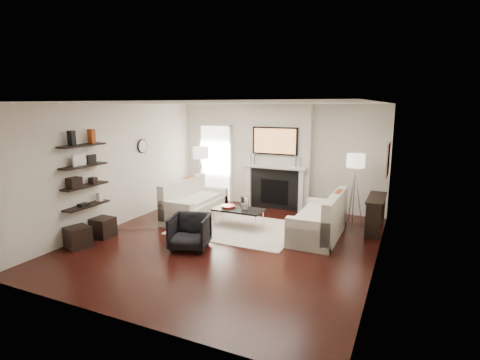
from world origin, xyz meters
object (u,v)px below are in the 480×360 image
at_px(coffee_table, 238,210).
at_px(armchair, 190,230).
at_px(loveseat_left_base, 195,210).
at_px(ottoman_near, 103,227).
at_px(lamp_left_shade, 201,153).
at_px(loveseat_right_base, 318,227).
at_px(lamp_right_shade, 356,161).

relative_size(coffee_table, armchair, 1.55).
height_order(loveseat_left_base, coffee_table, same).
height_order(coffee_table, ottoman_near, coffee_table).
bearing_deg(ottoman_near, lamp_left_shade, 78.05).
bearing_deg(coffee_table, loveseat_right_base, 3.77).
distance_m(loveseat_right_base, ottoman_near, 4.41).
bearing_deg(loveseat_left_base, lamp_right_shade, 19.18).
relative_size(loveseat_left_base, lamp_left_shade, 4.50).
distance_m(loveseat_left_base, ottoman_near, 2.17).
relative_size(loveseat_left_base, ottoman_near, 4.50).
distance_m(armchair, ottoman_near, 1.98).
bearing_deg(loveseat_right_base, armchair, -141.33).
bearing_deg(lamp_right_shade, coffee_table, -148.56).
xyz_separation_m(loveseat_right_base, lamp_right_shade, (0.51, 1.26, 1.24)).
xyz_separation_m(loveseat_right_base, coffee_table, (-1.74, -0.11, 0.19)).
distance_m(coffee_table, lamp_right_shade, 2.84).
height_order(loveseat_left_base, armchair, armchair).
bearing_deg(lamp_right_shade, lamp_left_shade, -177.42).
height_order(loveseat_right_base, ottoman_near, loveseat_right_base).
distance_m(loveseat_left_base, lamp_left_shade, 1.67).
bearing_deg(loveseat_right_base, ottoman_near, -155.33).
height_order(coffee_table, lamp_left_shade, lamp_left_shade).
bearing_deg(lamp_left_shade, armchair, -63.69).
bearing_deg(lamp_right_shade, armchair, -131.38).
bearing_deg(armchair, loveseat_right_base, 22.90).
relative_size(armchair, ottoman_near, 1.77).
xyz_separation_m(armchair, ottoman_near, (-1.97, -0.21, -0.15)).
distance_m(coffee_table, armchair, 1.55).
height_order(loveseat_left_base, lamp_left_shade, lamp_left_shade).
xyz_separation_m(coffee_table, armchair, (-0.30, -1.52, -0.05)).
distance_m(coffee_table, ottoman_near, 2.86).
bearing_deg(loveseat_left_base, ottoman_near, -118.98).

